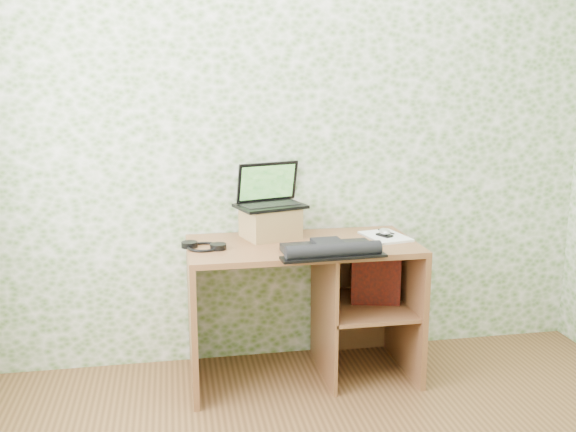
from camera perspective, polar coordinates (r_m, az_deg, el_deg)
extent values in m
plane|color=white|center=(3.58, 0.32, 7.39)|extent=(3.50, 0.00, 3.50)
cube|color=brown|center=(3.38, 1.28, -2.67)|extent=(1.20, 0.60, 0.03)
cube|color=brown|center=(3.43, -8.49, -9.16)|extent=(0.03, 0.60, 0.72)
cube|color=brown|center=(3.65, 10.38, -7.89)|extent=(0.03, 0.60, 0.72)
cube|color=brown|center=(3.52, 3.19, -8.48)|extent=(0.02, 0.56, 0.72)
cube|color=brown|center=(3.57, 6.86, -7.90)|extent=(0.46, 0.56, 0.02)
cube|color=brown|center=(3.84, 5.69, -6.72)|extent=(0.48, 0.02, 0.72)
cube|color=brown|center=(3.47, -1.57, -0.60)|extent=(0.33, 0.30, 0.17)
cube|color=black|center=(3.45, -1.58, 0.88)|extent=(0.41, 0.33, 0.02)
cube|color=black|center=(3.44, -1.56, 1.02)|extent=(0.33, 0.21, 0.00)
cube|color=black|center=(3.52, -1.83, 3.06)|extent=(0.35, 0.16, 0.22)
cube|color=#19581E|center=(3.51, -1.81, 3.01)|extent=(0.32, 0.13, 0.19)
cube|color=black|center=(3.22, 3.53, -2.83)|extent=(0.47, 0.19, 0.04)
cube|color=black|center=(3.22, 3.54, -2.65)|extent=(0.15, 0.15, 0.06)
cylinder|color=black|center=(3.10, 4.07, -3.07)|extent=(0.48, 0.10, 0.07)
cube|color=black|center=(3.11, 4.08, -3.63)|extent=(0.52, 0.13, 0.01)
torus|color=black|center=(3.30, -7.50, -2.75)|extent=(0.23, 0.23, 0.01)
cylinder|color=black|center=(3.32, -8.75, -2.53)|extent=(0.08, 0.08, 0.03)
cylinder|color=black|center=(3.27, -6.22, -2.72)|extent=(0.08, 0.08, 0.03)
cube|color=white|center=(3.52, 8.66, -1.81)|extent=(0.24, 0.31, 0.01)
ellipsoid|color=silver|center=(3.50, 8.58, -1.53)|extent=(0.09, 0.11, 0.03)
cylinder|color=black|center=(3.59, 8.71, -1.38)|extent=(0.06, 0.12, 0.01)
cube|color=maroon|center=(3.53, 7.80, -5.26)|extent=(0.28, 0.14, 0.32)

